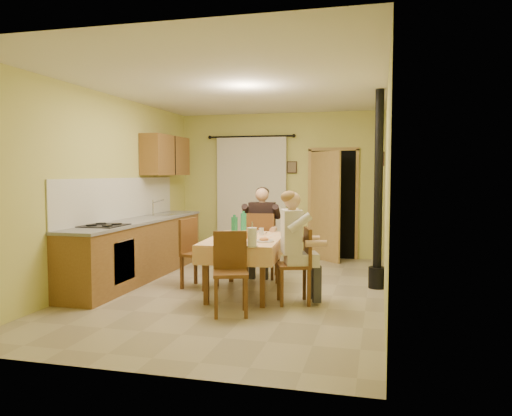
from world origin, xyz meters
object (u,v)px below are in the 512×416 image
(dining_table, at_px, (245,265))
(chair_near, at_px, (231,290))
(chair_far, at_px, (262,259))
(chair_left, at_px, (199,267))
(chair_right, at_px, (295,280))
(man_right, at_px, (294,234))
(stove_flue, at_px, (378,216))
(man_far, at_px, (262,222))

(dining_table, bearing_deg, chair_near, -87.93)
(chair_near, bearing_deg, chair_far, -105.15)
(chair_far, bearing_deg, chair_left, -132.29)
(chair_right, bearing_deg, chair_near, 118.15)
(dining_table, xyz_separation_m, man_right, (0.73, -0.36, 0.50))
(stove_flue, bearing_deg, chair_far, 170.18)
(chair_right, bearing_deg, man_far, 10.07)
(man_right, height_order, stove_flue, stove_flue)
(chair_left, height_order, man_far, man_far)
(chair_far, distance_m, stove_flue, 1.93)
(chair_near, distance_m, chair_right, 0.92)
(chair_right, xyz_separation_m, chair_left, (-1.48, 0.52, 0.00))
(chair_far, height_order, stove_flue, stove_flue)
(dining_table, xyz_separation_m, stove_flue, (1.74, 0.75, 0.64))
(chair_right, distance_m, man_right, 0.59)
(chair_far, distance_m, chair_near, 2.08)
(man_right, bearing_deg, stove_flue, -60.41)
(chair_right, height_order, stove_flue, stove_flue)
(chair_far, relative_size, stove_flue, 0.36)
(chair_near, height_order, man_far, man_far)
(chair_left, bearing_deg, chair_near, 46.30)
(chair_far, bearing_deg, chair_right, -65.10)
(chair_far, distance_m, man_right, 1.71)
(dining_table, xyz_separation_m, man_far, (-0.03, 1.07, 0.50))
(stove_flue, bearing_deg, chair_left, -166.75)
(dining_table, relative_size, chair_near, 1.77)
(dining_table, bearing_deg, chair_right, -29.43)
(chair_right, distance_m, chair_left, 1.57)
(man_far, height_order, stove_flue, stove_flue)
(chair_left, bearing_deg, stove_flue, 114.31)
(chair_right, height_order, man_far, man_far)
(chair_near, bearing_deg, stove_flue, -151.35)
(chair_near, xyz_separation_m, chair_right, (0.64, 0.67, -0.00))
(chair_far, bearing_deg, chair_near, -90.01)
(chair_near, bearing_deg, chair_left, -73.46)
(chair_right, relative_size, chair_left, 0.97)
(chair_far, relative_size, man_far, 0.73)
(chair_near, relative_size, chair_left, 0.97)
(man_right, bearing_deg, dining_table, 45.55)
(dining_table, height_order, man_far, man_far)
(dining_table, bearing_deg, chair_left, 163.34)
(chair_right, height_order, chair_left, chair_left)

